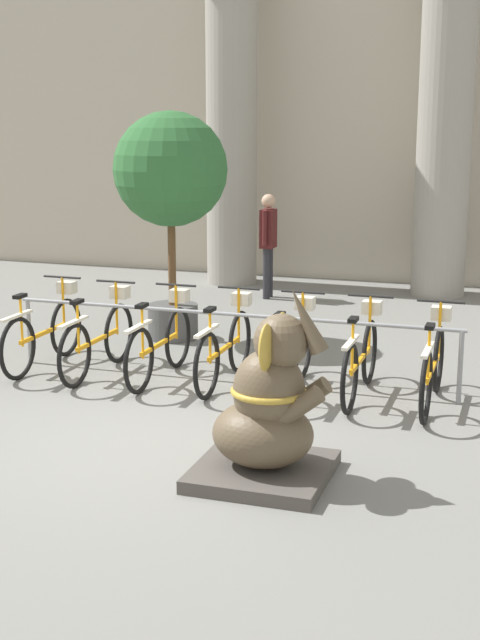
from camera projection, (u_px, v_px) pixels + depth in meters
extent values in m
plane|color=slate|center=(140.00, 441.00, 7.87)|extent=(60.00, 60.00, 0.00)
cube|color=#BCB29E|center=(348.00, 105.00, 15.16)|extent=(20.00, 0.20, 6.00)
cylinder|color=gray|center=(232.00, 135.00, 14.89)|extent=(0.85, 0.85, 5.00)
cylinder|color=gray|center=(445.00, 137.00, 13.81)|extent=(0.85, 0.85, 5.00)
cylinder|color=gray|center=(29.00, 331.00, 10.30)|extent=(0.05, 0.05, 0.75)
cylinder|color=gray|center=(460.00, 368.00, 8.80)|extent=(0.05, 0.05, 0.75)
cylinder|color=gray|center=(228.00, 314.00, 9.46)|extent=(4.97, 0.04, 0.04)
torus|color=black|center=(66.00, 327.00, 10.61)|extent=(0.05, 0.69, 0.69)
torus|color=black|center=(18.00, 349.00, 9.63)|extent=(0.05, 0.69, 0.69)
cube|color=orange|center=(43.00, 333.00, 10.11)|extent=(0.04, 0.95, 0.04)
cube|color=silver|center=(16.00, 316.00, 9.55)|extent=(0.06, 0.58, 0.03)
cylinder|color=orange|center=(21.00, 322.00, 9.67)|extent=(0.03, 0.03, 0.54)
cube|color=black|center=(20.00, 296.00, 9.60)|extent=(0.08, 0.18, 0.04)
cylinder|color=orange|center=(63.00, 303.00, 10.50)|extent=(0.03, 0.03, 0.62)
cylinder|color=black|center=(62.00, 277.00, 10.43)|extent=(0.48, 0.03, 0.03)
cube|color=silver|center=(67.00, 287.00, 10.56)|extent=(0.20, 0.16, 0.14)
torus|color=black|center=(119.00, 333.00, 10.32)|extent=(0.05, 0.69, 0.69)
torus|color=black|center=(75.00, 356.00, 9.34)|extent=(0.05, 0.69, 0.69)
cube|color=orange|center=(98.00, 340.00, 9.82)|extent=(0.04, 0.95, 0.04)
cube|color=silver|center=(73.00, 322.00, 9.26)|extent=(0.06, 0.58, 0.03)
cylinder|color=orange|center=(78.00, 329.00, 9.38)|extent=(0.03, 0.03, 0.54)
cube|color=black|center=(77.00, 302.00, 9.31)|extent=(0.08, 0.18, 0.04)
cylinder|color=orange|center=(116.00, 308.00, 10.21)|extent=(0.03, 0.03, 0.62)
cylinder|color=black|center=(116.00, 282.00, 10.14)|extent=(0.48, 0.03, 0.03)
cube|color=silver|center=(120.00, 292.00, 10.27)|extent=(0.20, 0.16, 0.14)
torus|color=black|center=(178.00, 338.00, 10.12)|extent=(0.05, 0.69, 0.69)
torus|color=black|center=(139.00, 361.00, 9.15)|extent=(0.05, 0.69, 0.69)
cube|color=orange|center=(159.00, 344.00, 9.62)|extent=(0.04, 0.95, 0.04)
cube|color=silver|center=(138.00, 327.00, 9.07)|extent=(0.06, 0.58, 0.03)
cylinder|color=orange|center=(142.00, 333.00, 9.18)|extent=(0.03, 0.03, 0.54)
cube|color=black|center=(142.00, 306.00, 9.11)|extent=(0.08, 0.18, 0.04)
cylinder|color=orange|center=(176.00, 312.00, 10.01)|extent=(0.03, 0.03, 0.62)
cylinder|color=black|center=(176.00, 285.00, 9.95)|extent=(0.48, 0.03, 0.03)
cube|color=silver|center=(179.00, 296.00, 10.07)|extent=(0.20, 0.16, 0.14)
torus|color=black|center=(240.00, 342.00, 9.93)|extent=(0.05, 0.69, 0.69)
torus|color=black|center=(207.00, 366.00, 8.96)|extent=(0.05, 0.69, 0.69)
cube|color=orange|center=(224.00, 349.00, 9.44)|extent=(0.04, 0.95, 0.04)
cube|color=silver|center=(207.00, 331.00, 8.88)|extent=(0.06, 0.58, 0.03)
cylinder|color=orange|center=(210.00, 338.00, 8.99)|extent=(0.03, 0.03, 0.54)
cube|color=black|center=(210.00, 310.00, 8.93)|extent=(0.08, 0.18, 0.04)
cylinder|color=orange|center=(239.00, 315.00, 9.83)|extent=(0.03, 0.03, 0.62)
cylinder|color=black|center=(239.00, 288.00, 9.76)|extent=(0.48, 0.03, 0.03)
cube|color=silver|center=(242.00, 299.00, 9.88)|extent=(0.20, 0.16, 0.14)
torus|color=black|center=(303.00, 347.00, 9.71)|extent=(0.05, 0.69, 0.69)
torus|color=black|center=(276.00, 372.00, 8.73)|extent=(0.05, 0.69, 0.69)
cube|color=orange|center=(290.00, 354.00, 9.21)|extent=(0.04, 0.95, 0.04)
cube|color=silver|center=(277.00, 337.00, 8.65)|extent=(0.06, 0.58, 0.03)
cylinder|color=orange|center=(279.00, 343.00, 8.76)|extent=(0.03, 0.03, 0.54)
cube|color=black|center=(280.00, 315.00, 8.70)|extent=(0.08, 0.18, 0.04)
cylinder|color=orange|center=(303.00, 320.00, 9.60)|extent=(0.03, 0.03, 0.62)
cylinder|color=black|center=(303.00, 292.00, 9.53)|extent=(0.48, 0.03, 0.03)
cube|color=silver|center=(305.00, 303.00, 9.66)|extent=(0.20, 0.16, 0.14)
torus|color=black|center=(369.00, 352.00, 9.49)|extent=(0.05, 0.69, 0.69)
torus|color=black|center=(350.00, 379.00, 8.51)|extent=(0.05, 0.69, 0.69)
cube|color=orange|center=(360.00, 360.00, 8.99)|extent=(0.04, 0.95, 0.04)
cube|color=silver|center=(351.00, 342.00, 8.43)|extent=(0.06, 0.58, 0.03)
cylinder|color=orange|center=(352.00, 349.00, 8.55)|extent=(0.03, 0.03, 0.54)
cube|color=black|center=(353.00, 320.00, 8.48)|extent=(0.08, 0.18, 0.04)
cylinder|color=orange|center=(370.00, 325.00, 9.38)|extent=(0.03, 0.03, 0.62)
cylinder|color=black|center=(371.00, 296.00, 9.31)|extent=(0.48, 0.03, 0.03)
cube|color=silver|center=(372.00, 307.00, 9.44)|extent=(0.20, 0.16, 0.14)
torus|color=black|center=(438.00, 359.00, 9.21)|extent=(0.05, 0.69, 0.69)
torus|color=black|center=(426.00, 388.00, 8.24)|extent=(0.05, 0.69, 0.69)
cube|color=orange|center=(433.00, 368.00, 8.71)|extent=(0.04, 0.95, 0.04)
cube|color=silver|center=(428.00, 350.00, 8.16)|extent=(0.06, 0.58, 0.03)
cylinder|color=orange|center=(429.00, 357.00, 8.27)|extent=(0.03, 0.03, 0.54)
cube|color=black|center=(430.00, 326.00, 8.20)|extent=(0.08, 0.18, 0.04)
cylinder|color=orange|center=(439.00, 331.00, 9.10)|extent=(0.03, 0.03, 0.62)
cylinder|color=black|center=(441.00, 302.00, 9.04)|extent=(0.48, 0.03, 0.03)
cube|color=silver|center=(441.00, 313.00, 9.16)|extent=(0.20, 0.16, 0.14)
cube|color=#4C4742|center=(263.00, 471.00, 7.05)|extent=(1.04, 1.04, 0.11)
ellipsoid|color=brown|center=(263.00, 434.00, 6.98)|extent=(0.81, 0.71, 0.52)
ellipsoid|color=brown|center=(269.00, 391.00, 6.88)|extent=(0.57, 0.52, 0.66)
sphere|color=brown|center=(281.00, 341.00, 6.76)|extent=(0.43, 0.43, 0.43)
ellipsoid|color=#B79333|center=(282.00, 335.00, 6.98)|extent=(0.08, 0.30, 0.36)
ellipsoid|color=#B79333|center=(266.00, 348.00, 6.59)|extent=(0.08, 0.30, 0.36)
cone|color=brown|center=(306.00, 320.00, 6.67)|extent=(0.36, 0.15, 0.54)
cylinder|color=brown|center=(305.00, 399.00, 6.93)|extent=(0.42, 0.14, 0.38)
cylinder|color=brown|center=(297.00, 408.00, 6.71)|extent=(0.42, 0.14, 0.38)
torus|color=#B79333|center=(269.00, 391.00, 6.88)|extent=(0.60, 0.60, 0.05)
cylinder|color=#28282D|center=(269.00, 272.00, 14.12)|extent=(0.11, 0.11, 0.80)
cylinder|color=#28282D|center=(266.00, 274.00, 13.96)|extent=(0.11, 0.11, 0.80)
cube|color=#4C1919|center=(268.00, 229.00, 13.89)|extent=(0.20, 0.32, 0.60)
sphere|color=tan|center=(268.00, 201.00, 13.79)|extent=(0.22, 0.22, 0.22)
cylinder|color=#4C1919|center=(272.00, 225.00, 14.06)|extent=(0.07, 0.07, 0.54)
cylinder|color=#4C1919|center=(265.00, 228.00, 13.69)|extent=(0.07, 0.07, 0.54)
cylinder|color=#4C4C4C|center=(173.00, 321.00, 11.50)|extent=(0.64, 0.64, 0.44)
cylinder|color=brown|center=(172.00, 260.00, 11.32)|extent=(0.10, 0.10, 1.15)
sphere|color=#2D6633|center=(170.00, 169.00, 11.06)|extent=(1.43, 1.43, 1.43)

